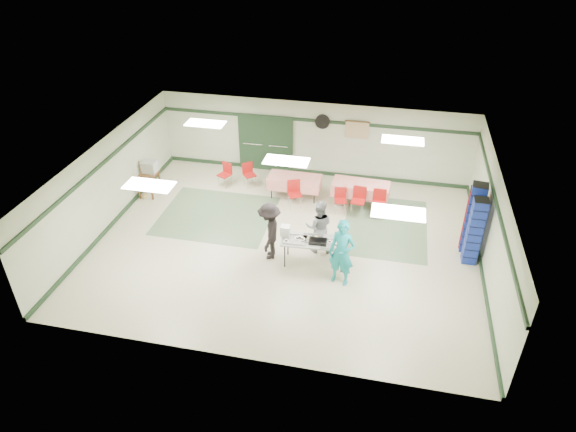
% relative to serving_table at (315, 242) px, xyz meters
% --- Properties ---
extents(floor, '(11.00, 11.00, 0.00)m').
position_rel_serving_table_xyz_m(floor, '(-0.95, 0.78, -0.71)').
color(floor, beige).
rests_on(floor, ground).
extents(ceiling, '(11.00, 11.00, 0.00)m').
position_rel_serving_table_xyz_m(ceiling, '(-0.95, 0.78, 1.99)').
color(ceiling, white).
rests_on(ceiling, wall_back).
extents(wall_back, '(11.00, 0.00, 11.00)m').
position_rel_serving_table_xyz_m(wall_back, '(-0.95, 5.28, 0.64)').
color(wall_back, beige).
rests_on(wall_back, floor).
extents(wall_front, '(11.00, 0.00, 11.00)m').
position_rel_serving_table_xyz_m(wall_front, '(-0.95, -3.72, 0.64)').
color(wall_front, beige).
rests_on(wall_front, floor).
extents(wall_left, '(0.00, 9.00, 9.00)m').
position_rel_serving_table_xyz_m(wall_left, '(-6.45, 0.78, 0.64)').
color(wall_left, beige).
rests_on(wall_left, floor).
extents(wall_right, '(0.00, 9.00, 9.00)m').
position_rel_serving_table_xyz_m(wall_right, '(4.55, 0.78, 0.64)').
color(wall_right, beige).
rests_on(wall_right, floor).
extents(trim_back, '(11.00, 0.06, 0.10)m').
position_rel_serving_table_xyz_m(trim_back, '(-0.95, 5.25, 1.34)').
color(trim_back, '#1B331D').
rests_on(trim_back, wall_back).
extents(baseboard_back, '(11.00, 0.06, 0.12)m').
position_rel_serving_table_xyz_m(baseboard_back, '(-0.95, 5.25, -0.65)').
color(baseboard_back, '#1B331D').
rests_on(baseboard_back, floor).
extents(trim_left, '(0.06, 9.00, 0.10)m').
position_rel_serving_table_xyz_m(trim_left, '(-6.42, 0.78, 1.34)').
color(trim_left, '#1B331D').
rests_on(trim_left, wall_back).
extents(baseboard_left, '(0.06, 9.00, 0.12)m').
position_rel_serving_table_xyz_m(baseboard_left, '(-6.42, 0.78, -0.65)').
color(baseboard_left, '#1B331D').
rests_on(baseboard_left, floor).
extents(trim_right, '(0.06, 9.00, 0.10)m').
position_rel_serving_table_xyz_m(trim_right, '(4.52, 0.78, 1.34)').
color(trim_right, '#1B331D').
rests_on(trim_right, wall_back).
extents(baseboard_right, '(0.06, 9.00, 0.12)m').
position_rel_serving_table_xyz_m(baseboard_right, '(4.52, 0.78, -0.65)').
color(baseboard_right, '#1B331D').
rests_on(baseboard_right, floor).
extents(green_patch_a, '(3.50, 3.00, 0.01)m').
position_rel_serving_table_xyz_m(green_patch_a, '(-3.45, 1.78, -0.71)').
color(green_patch_a, '#5C7757').
rests_on(green_patch_a, floor).
extents(green_patch_b, '(2.50, 3.50, 0.01)m').
position_rel_serving_table_xyz_m(green_patch_b, '(1.85, 2.28, -0.71)').
color(green_patch_b, '#5C7757').
rests_on(green_patch_b, floor).
extents(double_door_left, '(0.90, 0.06, 2.10)m').
position_rel_serving_table_xyz_m(double_door_left, '(-3.15, 5.22, 0.34)').
color(double_door_left, gray).
rests_on(double_door_left, floor).
extents(double_door_right, '(0.90, 0.06, 2.10)m').
position_rel_serving_table_xyz_m(double_door_right, '(-2.20, 5.22, 0.34)').
color(double_door_right, gray).
rests_on(double_door_right, floor).
extents(door_frame, '(2.00, 0.03, 2.15)m').
position_rel_serving_table_xyz_m(door_frame, '(-2.68, 5.20, 0.34)').
color(door_frame, '#1B331D').
rests_on(door_frame, floor).
extents(wall_fan, '(0.50, 0.10, 0.50)m').
position_rel_serving_table_xyz_m(wall_fan, '(-0.65, 5.22, 1.34)').
color(wall_fan, black).
rests_on(wall_fan, wall_back).
extents(scroll_banner, '(0.80, 0.02, 0.60)m').
position_rel_serving_table_xyz_m(scroll_banner, '(0.55, 5.22, 1.14)').
color(scroll_banner, tan).
rests_on(scroll_banner, wall_back).
extents(serving_table, '(1.83, 0.83, 0.76)m').
position_rel_serving_table_xyz_m(serving_table, '(0.00, 0.00, 0.00)').
color(serving_table, '#B0B0AB').
rests_on(serving_table, floor).
extents(sheet_tray_right, '(0.58, 0.46, 0.02)m').
position_rel_serving_table_xyz_m(sheet_tray_right, '(0.47, -0.09, 0.06)').
color(sheet_tray_right, silver).
rests_on(sheet_tray_right, serving_table).
extents(sheet_tray_mid, '(0.56, 0.44, 0.02)m').
position_rel_serving_table_xyz_m(sheet_tray_mid, '(-0.07, 0.06, 0.06)').
color(sheet_tray_mid, silver).
rests_on(sheet_tray_mid, serving_table).
extents(sheet_tray_left, '(0.65, 0.51, 0.02)m').
position_rel_serving_table_xyz_m(sheet_tray_left, '(-0.52, -0.09, 0.06)').
color(sheet_tray_left, silver).
rests_on(sheet_tray_left, serving_table).
extents(baking_pan, '(0.50, 0.33, 0.08)m').
position_rel_serving_table_xyz_m(baking_pan, '(0.10, -0.07, 0.09)').
color(baking_pan, black).
rests_on(baking_pan, serving_table).
extents(foam_box_stack, '(0.27, 0.25, 0.29)m').
position_rel_serving_table_xyz_m(foam_box_stack, '(-0.84, 0.10, 0.19)').
color(foam_box_stack, white).
rests_on(foam_box_stack, serving_table).
extents(volunteer_teal, '(0.77, 0.60, 1.88)m').
position_rel_serving_table_xyz_m(volunteer_teal, '(0.81, -0.64, 0.23)').
color(volunteer_teal, teal).
rests_on(volunteer_teal, floor).
extents(volunteer_grey, '(0.87, 0.72, 1.61)m').
position_rel_serving_table_xyz_m(volunteer_grey, '(0.01, 0.63, 0.09)').
color(volunteer_grey, gray).
rests_on(volunteer_grey, floor).
extents(volunteer_dark, '(0.76, 1.17, 1.71)m').
position_rel_serving_table_xyz_m(volunteer_dark, '(-1.27, 0.05, 0.14)').
color(volunteer_dark, black).
rests_on(volunteer_dark, floor).
extents(dining_table_a, '(1.88, 0.91, 0.77)m').
position_rel_serving_table_xyz_m(dining_table_a, '(0.94, 3.48, -0.15)').
color(dining_table_a, red).
rests_on(dining_table_a, floor).
extents(dining_table_b, '(1.74, 0.78, 0.77)m').
position_rel_serving_table_xyz_m(dining_table_b, '(-1.26, 3.48, -0.15)').
color(dining_table_b, red).
rests_on(dining_table_b, floor).
extents(chair_a, '(0.46, 0.46, 0.91)m').
position_rel_serving_table_xyz_m(chair_a, '(0.93, 2.92, -0.16)').
color(chair_a, red).
rests_on(chair_a, floor).
extents(chair_b, '(0.43, 0.43, 0.80)m').
position_rel_serving_table_xyz_m(chair_b, '(0.35, 2.90, -0.22)').
color(chair_b, red).
rests_on(chair_b, floor).
extents(chair_c, '(0.41, 0.41, 0.89)m').
position_rel_serving_table_xyz_m(chair_c, '(1.57, 2.91, -0.17)').
color(chair_c, red).
rests_on(chair_c, floor).
extents(chair_d, '(0.55, 0.55, 0.90)m').
position_rel_serving_table_xyz_m(chair_d, '(-1.16, 2.91, -0.16)').
color(chair_d, red).
rests_on(chair_d, floor).
extents(chair_loose_a, '(0.54, 0.54, 0.83)m').
position_rel_serving_table_xyz_m(chair_loose_a, '(-2.98, 3.94, -0.21)').
color(chair_loose_a, red).
rests_on(chair_loose_a, floor).
extents(chair_loose_b, '(0.52, 0.52, 0.85)m').
position_rel_serving_table_xyz_m(chair_loose_b, '(-3.75, 3.75, -0.19)').
color(chair_loose_b, red).
rests_on(chair_loose_b, floor).
extents(crate_stack_blue_a, '(0.38, 0.38, 2.00)m').
position_rel_serving_table_xyz_m(crate_stack_blue_a, '(4.20, 0.99, 0.29)').
color(crate_stack_blue_a, navy).
rests_on(crate_stack_blue_a, floor).
extents(crate_stack_red, '(0.47, 0.47, 1.89)m').
position_rel_serving_table_xyz_m(crate_stack_red, '(4.20, 1.72, 0.23)').
color(crate_stack_red, maroon).
rests_on(crate_stack_red, floor).
extents(crate_stack_blue_b, '(0.46, 0.46, 2.14)m').
position_rel_serving_table_xyz_m(crate_stack_blue_b, '(4.20, 1.55, 0.36)').
color(crate_stack_blue_b, navy).
rests_on(crate_stack_blue_b, floor).
extents(printer_table, '(0.59, 0.88, 0.74)m').
position_rel_serving_table_xyz_m(printer_table, '(-6.10, 2.63, -0.08)').
color(printer_table, brown).
rests_on(printer_table, floor).
extents(office_printer, '(0.49, 0.43, 0.37)m').
position_rel_serving_table_xyz_m(office_printer, '(-6.10, 2.84, 0.22)').
color(office_printer, '#A6A6A2').
rests_on(office_printer, printer_table).
extents(broom, '(0.05, 0.22, 1.36)m').
position_rel_serving_table_xyz_m(broom, '(-6.18, 2.41, -0.00)').
color(broom, brown).
rests_on(broom, floor).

